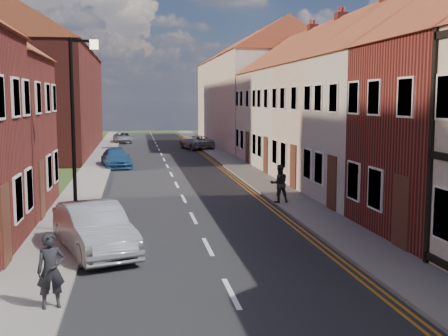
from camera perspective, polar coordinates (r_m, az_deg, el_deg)
name	(u,v)px	position (r m, az deg, el deg)	size (l,w,h in m)	color
road	(177,185)	(28.15, -4.83, -1.73)	(7.00, 90.00, 0.02)	black
pavement_left	(86,186)	(28.16, -13.80, -1.80)	(1.80, 90.00, 0.12)	slate
pavement_right	(263,182)	(28.80, 3.94, -1.43)	(1.80, 90.00, 0.12)	slate
cottage_r_cream_mid	(419,94)	(24.09, 19.16, 7.11)	(8.30, 5.20, 9.00)	#AEABA4
cottage_r_pink	(364,95)	(28.96, 14.08, 7.19)	(8.30, 6.00, 9.00)	#FFD6C9
cottage_r_white_far	(328,96)	(34.00, 10.48, 7.23)	(8.30, 5.20, 9.00)	#AEABA4
cottage_r_cream_far	(301,96)	(39.13, 7.82, 7.23)	(8.30, 6.00, 9.00)	beige
block_right_far	(254,89)	(53.96, 3.07, 8.07)	(8.30, 24.20, 10.50)	beige
block_left_far	(43,87)	(48.31, -17.91, 7.87)	(8.30, 24.20, 10.50)	maroon
lamppost	(76,123)	(17.85, -14.82, 4.42)	(0.88, 0.15, 6.00)	black
car_mid	(94,229)	(16.06, -13.06, -6.02)	(1.48, 4.25, 1.40)	#999BA0
car_far	(116,158)	(35.97, -10.89, 0.99)	(1.64, 4.04, 1.17)	navy
car_distant	(123,138)	(56.19, -10.27, 3.07)	(1.77, 3.84, 1.07)	#9D9FA4
pedestrian_left	(51,271)	(11.85, -17.19, -9.92)	(0.55, 0.36, 1.52)	black
car_distant_b	(196,142)	(48.18, -2.82, 2.62)	(2.00, 4.33, 1.20)	gray
pedestrian_right_b	(279,184)	(22.75, 5.64, -1.58)	(0.75, 0.58, 1.54)	black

